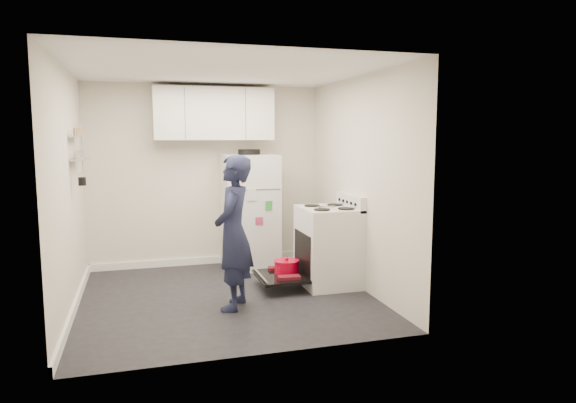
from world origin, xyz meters
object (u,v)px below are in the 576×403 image
object	(u,v)px
open_oven_door	(283,271)
refrigerator	(250,211)
electric_range	(327,247)
person	(233,233)

from	to	relation	value
open_oven_door	refrigerator	world-z (taller)	refrigerator
refrigerator	electric_range	bearing A→B (deg)	-56.64
refrigerator	open_oven_door	bearing A→B (deg)	-80.37
electric_range	open_oven_door	world-z (taller)	electric_range
refrigerator	person	distance (m)	1.70
open_oven_door	person	xyz separation A→B (m)	(-0.70, -0.56, 0.61)
electric_range	person	xyz separation A→B (m)	(-1.24, -0.52, 0.34)
refrigerator	person	size ratio (longest dim) A/B	1.01
open_oven_door	person	world-z (taller)	person
electric_range	refrigerator	xyz separation A→B (m)	(-0.72, 1.10, 0.32)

